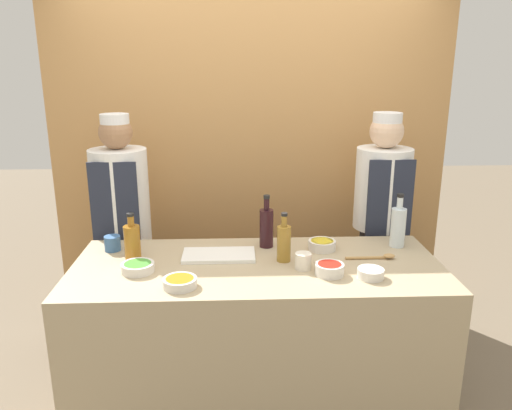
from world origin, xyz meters
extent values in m
cube|color=#B7844C|center=(0.00, 1.14, 1.20)|extent=(2.80, 0.18, 2.40)
cube|color=tan|center=(0.00, 0.00, 0.47)|extent=(1.96, 0.82, 0.94)
cylinder|color=silver|center=(0.55, -0.20, 0.96)|extent=(0.13, 0.13, 0.05)
cylinder|color=silver|center=(0.55, -0.20, 0.98)|extent=(0.11, 0.11, 0.01)
cylinder|color=silver|center=(0.36, -0.15, 0.97)|extent=(0.15, 0.15, 0.06)
cylinder|color=red|center=(0.36, -0.15, 0.99)|extent=(0.12, 0.12, 0.02)
cylinder|color=silver|center=(-0.38, -0.26, 0.96)|extent=(0.16, 0.16, 0.04)
cylinder|color=orange|center=(-0.38, -0.26, 0.97)|extent=(0.13, 0.13, 0.01)
cylinder|color=silver|center=(0.38, 0.20, 0.96)|extent=(0.16, 0.16, 0.05)
cylinder|color=yellow|center=(0.38, 0.20, 0.98)|extent=(0.13, 0.13, 0.02)
cylinder|color=silver|center=(-0.61, -0.07, 0.96)|extent=(0.17, 0.17, 0.05)
cylinder|color=green|center=(-0.61, -0.07, 0.98)|extent=(0.14, 0.14, 0.01)
cube|color=white|center=(-0.21, 0.11, 0.95)|extent=(0.40, 0.21, 0.02)
cylinder|color=#9E661E|center=(-0.67, 0.11, 1.03)|extent=(0.09, 0.09, 0.19)
cylinder|color=#9E661E|center=(-0.67, 0.11, 1.15)|extent=(0.04, 0.04, 0.06)
cylinder|color=black|center=(-0.67, 0.11, 1.19)|extent=(0.04, 0.04, 0.02)
cylinder|color=silver|center=(0.82, 0.24, 1.05)|extent=(0.09, 0.09, 0.23)
cylinder|color=silver|center=(0.82, 0.24, 1.20)|extent=(0.03, 0.03, 0.07)
cylinder|color=black|center=(0.82, 0.24, 1.24)|extent=(0.04, 0.04, 0.02)
cylinder|color=olive|center=(0.14, 0.04, 1.03)|extent=(0.07, 0.07, 0.19)
cylinder|color=olive|center=(0.14, 0.04, 1.16)|extent=(0.03, 0.03, 0.06)
cylinder|color=black|center=(0.14, 0.04, 1.20)|extent=(0.03, 0.03, 0.02)
cylinder|color=black|center=(0.06, 0.26, 1.05)|extent=(0.08, 0.08, 0.22)
cylinder|color=black|center=(0.06, 0.26, 1.19)|extent=(0.03, 0.03, 0.07)
cylinder|color=black|center=(0.06, 0.26, 1.24)|extent=(0.04, 0.04, 0.02)
cylinder|color=#386093|center=(-0.81, 0.24, 0.98)|extent=(0.09, 0.09, 0.09)
cylinder|color=silver|center=(0.23, -0.07, 0.98)|extent=(0.09, 0.09, 0.09)
cylinder|color=#B2844C|center=(0.59, 0.04, 0.94)|extent=(0.22, 0.02, 0.02)
ellipsoid|color=#B2844C|center=(0.72, 0.04, 0.95)|extent=(0.06, 0.05, 0.02)
cylinder|color=#28282D|center=(-0.84, 0.65, 0.42)|extent=(0.26, 0.26, 0.85)
cylinder|color=white|center=(-0.84, 0.65, 1.15)|extent=(0.36, 0.36, 0.60)
cube|color=#232838|center=(-0.84, 0.48, 1.12)|extent=(0.29, 0.02, 0.55)
sphere|color=#9E704C|center=(-0.84, 0.65, 1.55)|extent=(0.21, 0.21, 0.21)
cylinder|color=white|center=(-0.84, 0.65, 1.63)|extent=(0.18, 0.18, 0.07)
cylinder|color=#28282D|center=(0.84, 0.65, 0.46)|extent=(0.26, 0.26, 0.92)
cylinder|color=white|center=(0.84, 0.65, 1.18)|extent=(0.36, 0.36, 0.53)
cube|color=#232838|center=(0.84, 0.48, 1.16)|extent=(0.28, 0.02, 0.48)
sphere|color=beige|center=(0.84, 0.65, 1.55)|extent=(0.21, 0.21, 0.21)
cylinder|color=white|center=(0.84, 0.65, 1.63)|extent=(0.18, 0.18, 0.07)
camera|label=1|loc=(-0.11, -2.45, 1.97)|focal=35.00mm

